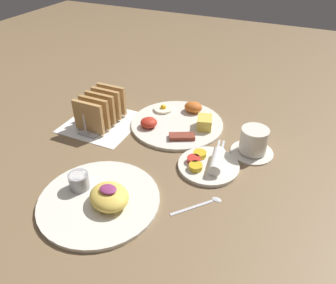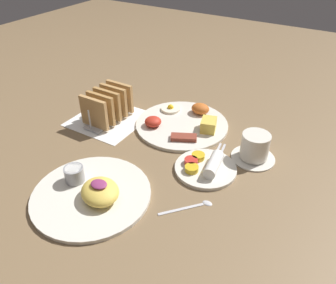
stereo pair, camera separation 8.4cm
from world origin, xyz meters
TOP-DOWN VIEW (x-y plane):
  - ground_plane at (0.00, 0.00)m, footprint 3.00×3.00m
  - napkin_flat at (-0.22, 0.09)m, footprint 0.22×0.22m
  - plate_breakfast at (0.00, 0.19)m, footprint 0.29×0.29m
  - plate_condiments at (0.16, 0.02)m, footprint 0.16×0.18m
  - plate_foreground at (-0.03, -0.20)m, footprint 0.28×0.28m
  - toast_rack at (-0.22, 0.09)m, footprint 0.10×0.18m
  - coffee_cup at (0.25, 0.14)m, footprint 0.12×0.12m
  - teaspoon at (0.20, -0.11)m, footprint 0.09×0.10m

SIDE VIEW (x-z plane):
  - ground_plane at x=0.00m, z-range 0.00..0.00m
  - napkin_flat at x=-0.22m, z-range 0.00..0.00m
  - teaspoon at x=0.20m, z-range 0.00..0.01m
  - plate_breakfast at x=0.00m, z-range -0.01..0.03m
  - plate_condiments at x=0.16m, z-range -0.01..0.03m
  - plate_foreground at x=-0.03m, z-range -0.01..0.04m
  - coffee_cup at x=0.25m, z-range 0.00..0.08m
  - toast_rack at x=-0.22m, z-range 0.00..0.10m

